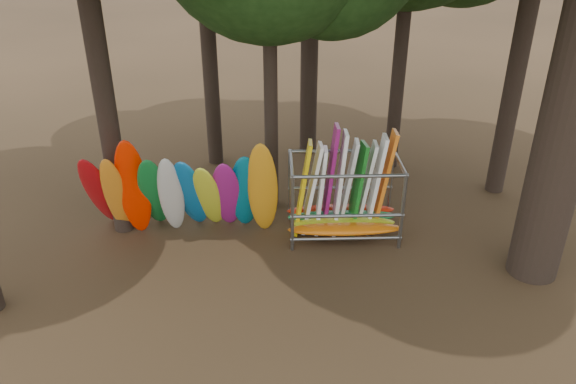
{
  "coord_description": "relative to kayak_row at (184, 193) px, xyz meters",
  "views": [
    {
      "loc": [
        -1.09,
        -10.69,
        7.8
      ],
      "look_at": [
        -0.67,
        1.5,
        1.4
      ],
      "focal_mm": 35.0,
      "sensor_mm": 36.0,
      "label": 1
    }
  ],
  "objects": [
    {
      "name": "storage_rack",
      "position": [
        4.03,
        0.05,
        -0.28
      ],
      "size": [
        2.91,
        1.51,
        2.89
      ],
      "color": "slate",
      "rests_on": "ground"
    },
    {
      "name": "kayak_row",
      "position": [
        0.0,
        0.0,
        0.0
      ],
      "size": [
        4.86,
        1.89,
        3.04
      ],
      "color": "#B00C11",
      "rests_on": "ground"
    },
    {
      "name": "ground",
      "position": [
        3.26,
        -1.78,
        -1.27
      ],
      "size": [
        120.0,
        120.0,
        0.0
      ],
      "primitive_type": "plane",
      "color": "#47331E",
      "rests_on": "ground"
    }
  ]
}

